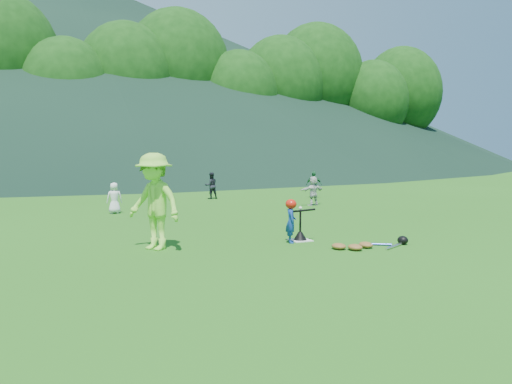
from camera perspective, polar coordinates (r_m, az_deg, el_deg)
ground at (r=11.34m, az=5.07°, el=-5.55°), size 120.00×120.00×0.00m
home_plate at (r=11.34m, az=5.07°, el=-5.50°), size 0.45×0.45×0.02m
baseball at (r=11.23m, az=5.10°, el=-1.84°), size 0.08×0.08×0.08m
batter_child at (r=11.00m, az=4.01°, el=-3.40°), size 0.33×0.40×0.94m
adult_coach at (r=10.39m, az=-11.54°, el=-1.07°), size 1.34×1.47×1.98m
fielder_a at (r=16.53m, az=-15.88°, el=-0.66°), size 0.50×0.34×0.99m
fielder_b at (r=20.61m, az=-5.15°, el=0.73°), size 0.54×0.42×1.09m
fielder_c at (r=21.10m, az=6.65°, el=0.86°), size 0.69×0.61×1.12m
fielder_d at (r=18.26m, az=6.56°, el=0.13°), size 1.03×0.47×1.07m
batting_tee at (r=11.32m, az=5.07°, el=-4.90°), size 0.30×0.30×0.68m
batter_gear at (r=10.96m, az=4.13°, el=-1.44°), size 0.73×0.26×0.30m
equipment_pile at (r=10.72m, az=12.49°, el=-5.91°), size 1.80×0.75×0.19m
outfield_fence at (r=38.19m, az=-15.47°, el=2.75°), size 70.07×0.08×1.33m
tree_line at (r=44.39m, az=-16.52°, el=12.74°), size 70.04×11.40×14.82m
distant_hills at (r=92.53m, az=-25.33°, el=12.55°), size 155.00×140.00×32.00m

